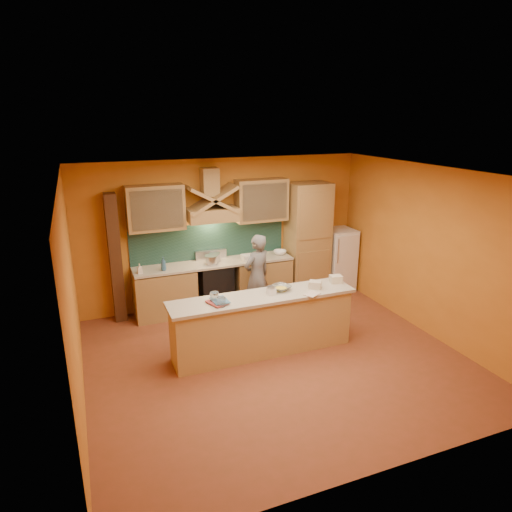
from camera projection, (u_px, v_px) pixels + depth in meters
name	position (u px, v px, depth m)	size (l,w,h in m)	color
floor	(276.00, 359.00, 6.95)	(5.50, 5.00, 0.01)	brown
ceiling	(279.00, 174.00, 6.11)	(5.50, 5.00, 0.01)	white
wall_back	(224.00, 232.00, 8.75)	(5.50, 0.02, 2.80)	orange
wall_front	(385.00, 354.00, 4.31)	(5.50, 0.02, 2.80)	orange
wall_left	(72.00, 300.00, 5.56)	(0.02, 5.00, 2.80)	orange
wall_right	(430.00, 252.00, 7.50)	(0.02, 5.00, 2.80)	orange
base_cabinet_left	(165.00, 293.00, 8.33)	(1.10, 0.60, 0.86)	#A6804B
base_cabinet_right	(261.00, 280.00, 9.00)	(1.10, 0.60, 0.86)	#A6804B
counter_top	(214.00, 263.00, 8.53)	(3.00, 0.62, 0.04)	#B5AC99
stove	(215.00, 286.00, 8.66)	(0.60, 0.58, 0.90)	black
backsplash	(209.00, 241.00, 8.68)	(3.00, 0.03, 0.70)	#1A3A35
range_hood	(212.00, 214.00, 8.30)	(0.92, 0.50, 0.24)	#A6804B
hood_chimney	(210.00, 182.00, 8.21)	(0.30, 0.30, 0.50)	#A6804B
upper_cabinet_left	(155.00, 208.00, 7.96)	(1.00, 0.35, 0.80)	#A6804B
upper_cabinet_right	(261.00, 200.00, 8.66)	(1.00, 0.35, 0.80)	#A6804B
pantry_column	(307.00, 240.00, 9.14)	(0.80, 0.60, 2.30)	#A6804B
fridge	(338.00, 260.00, 9.55)	(0.58, 0.60, 1.30)	white
trim_column_left	(115.00, 259.00, 7.97)	(0.20, 0.30, 2.30)	#472816
island_body	(263.00, 326.00, 7.05)	(2.80, 0.55, 0.88)	tan
island_top	(263.00, 297.00, 6.91)	(2.90, 0.62, 0.05)	#B5AC99
person	(257.00, 276.00, 8.20)	(0.57, 0.37, 1.55)	slate
pot_large	(212.00, 261.00, 8.39)	(0.22, 0.22, 0.17)	silver
pot_small	(215.00, 258.00, 8.57)	(0.20, 0.20, 0.15)	#BBBAC2
soap_bottle_a	(140.00, 269.00, 7.90)	(0.08, 0.08, 0.17)	silver
soap_bottle_b	(163.00, 264.00, 8.03)	(0.09, 0.10, 0.25)	#32608A
bowl_back	(280.00, 252.00, 8.97)	(0.25, 0.25, 0.08)	white
dish_rack	(249.00, 257.00, 8.66)	(0.26, 0.21, 0.09)	white
book_lower	(211.00, 305.00, 6.52)	(0.23, 0.31, 0.03)	#B1413F
book_upper	(213.00, 302.00, 6.57)	(0.22, 0.30, 0.02)	teal
jar_large	(214.00, 297.00, 6.61)	(0.13, 0.13, 0.16)	silver
jar_small	(221.00, 302.00, 6.49)	(0.13, 0.13, 0.13)	silver
kitchen_scale	(271.00, 291.00, 6.93)	(0.12, 0.12, 0.10)	white
mixing_bowl	(281.00, 288.00, 7.09)	(0.29, 0.29, 0.07)	white
cloth	(312.00, 294.00, 6.92)	(0.23, 0.17, 0.02)	beige
grocery_bag_a	(336.00, 279.00, 7.40)	(0.19, 0.15, 0.12)	beige
grocery_bag_b	(315.00, 285.00, 7.16)	(0.19, 0.15, 0.12)	beige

